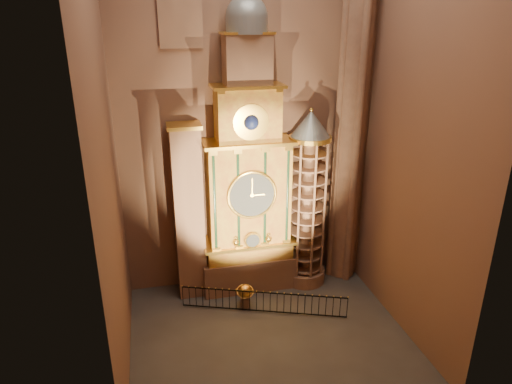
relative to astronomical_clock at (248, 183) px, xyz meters
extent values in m
plane|color=#383330|center=(0.00, -4.96, -6.68)|extent=(14.00, 14.00, 0.00)
plane|color=brown|center=(0.00, 1.04, 4.32)|extent=(22.00, 0.00, 22.00)
plane|color=brown|center=(-7.00, -4.96, 4.32)|extent=(0.00, 22.00, 22.00)
plane|color=brown|center=(7.00, -4.96, 4.32)|extent=(0.00, 22.00, 22.00)
cube|color=#8C634C|center=(0.00, 0.04, -5.68)|extent=(5.60, 2.20, 2.00)
cube|color=#9B4621|center=(0.00, 0.04, -4.18)|extent=(5.00, 2.00, 1.00)
cube|color=gold|center=(0.00, -0.01, -3.63)|extent=(5.40, 2.30, 0.18)
cube|color=#9B4621|center=(0.00, 0.04, -0.68)|extent=(4.60, 2.00, 6.00)
cylinder|color=black|center=(-2.05, -0.82, -0.68)|extent=(0.32, 0.32, 5.60)
cylinder|color=black|center=(-0.75, -0.82, -0.68)|extent=(0.32, 0.32, 5.60)
cylinder|color=black|center=(0.75, -0.82, -0.68)|extent=(0.32, 0.32, 5.60)
cylinder|color=black|center=(2.05, -0.82, -0.68)|extent=(0.32, 0.32, 5.60)
cube|color=gold|center=(0.00, -0.01, 2.37)|extent=(5.00, 2.25, 0.18)
cylinder|color=#2D3033|center=(0.00, -0.97, -0.38)|extent=(2.60, 0.12, 2.60)
torus|color=gold|center=(0.00, -1.02, -0.38)|extent=(2.80, 0.16, 2.80)
cylinder|color=gold|center=(0.00, -1.12, -3.08)|extent=(0.90, 0.10, 0.90)
sphere|color=gold|center=(-0.95, -1.07, -3.13)|extent=(0.36, 0.36, 0.36)
sphere|color=gold|center=(0.95, -1.07, -3.13)|extent=(0.36, 0.36, 0.36)
cube|color=#9B4621|center=(0.00, 0.04, 3.82)|extent=(3.40, 1.80, 3.00)
sphere|color=#0D1E44|center=(0.00, -0.87, 3.62)|extent=(0.80, 0.80, 0.80)
cube|color=gold|center=(0.00, -0.01, 5.37)|extent=(3.80, 2.00, 0.15)
cube|color=#8C634C|center=(0.00, 0.04, 6.62)|extent=(2.40, 1.60, 2.60)
sphere|color=slate|center=(0.00, 0.04, 8.72)|extent=(2.10, 2.10, 2.10)
cube|color=#8C634C|center=(-3.40, 0.04, -1.68)|extent=(1.60, 1.40, 10.00)
cube|color=gold|center=(-3.40, -0.38, -3.68)|extent=(1.35, 0.10, 2.10)
cube|color=#542516|center=(-3.40, -0.44, -3.68)|extent=(1.05, 0.04, 1.75)
cube|color=gold|center=(-3.40, -0.38, -1.08)|extent=(1.35, 0.10, 2.10)
cube|color=#542516|center=(-3.40, -0.44, -1.08)|extent=(1.05, 0.04, 1.75)
cube|color=gold|center=(-3.40, -0.38, 1.52)|extent=(1.35, 0.10, 2.10)
cube|color=#542516|center=(-3.40, -0.44, 1.52)|extent=(1.05, 0.04, 1.75)
cube|color=gold|center=(-3.40, 0.04, 3.42)|extent=(1.80, 1.60, 0.20)
cylinder|color=#8C634C|center=(3.50, -0.26, -6.28)|extent=(2.50, 2.50, 0.80)
cylinder|color=#8C634C|center=(3.50, -0.26, -1.78)|extent=(0.70, 0.70, 8.20)
cylinder|color=gold|center=(3.50, -0.26, 2.42)|extent=(2.40, 2.40, 0.25)
cone|color=slate|center=(3.50, -0.26, 3.22)|extent=(2.30, 2.30, 1.50)
sphere|color=gold|center=(3.50, -0.26, 4.02)|extent=(0.20, 0.20, 0.20)
cylinder|color=#8C634C|center=(6.10, 0.04, 4.32)|extent=(1.60, 1.60, 22.00)
cylinder|color=#8C634C|center=(6.90, 0.04, 4.32)|extent=(0.44, 0.44, 22.00)
cylinder|color=#8C634C|center=(5.30, 0.04, 4.32)|extent=(0.44, 0.44, 22.00)
cylinder|color=#8C634C|center=(6.10, 0.84, 4.32)|extent=(0.44, 0.44, 22.00)
cylinder|color=#8C634C|center=(6.10, -0.76, 4.32)|extent=(0.44, 0.44, 22.00)
cylinder|color=#8C634C|center=(-0.69, -2.21, -6.37)|extent=(0.53, 0.53, 0.62)
sphere|color=gold|center=(-0.69, -2.21, -5.66)|extent=(0.80, 0.80, 0.80)
torus|color=gold|center=(-0.69, -2.21, -5.66)|extent=(1.04, 0.99, 0.43)
cube|color=black|center=(0.17, -2.99, -5.37)|extent=(8.58, 3.23, 0.06)
cube|color=black|center=(0.17, -2.99, -6.57)|extent=(8.58, 3.23, 0.06)
camera|label=1|loc=(-5.14, -23.59, 8.79)|focal=32.00mm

